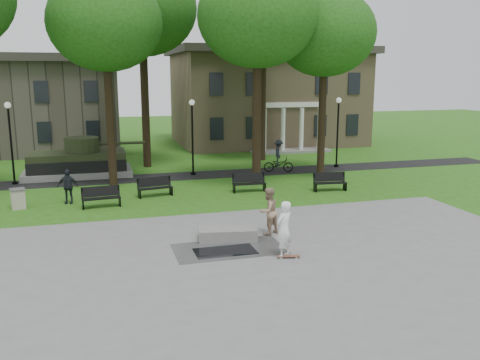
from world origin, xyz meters
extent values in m
plane|color=#2C5213|center=(0.00, 0.00, 0.00)|extent=(120.00, 120.00, 0.00)
cube|color=gray|center=(0.00, -5.00, 0.01)|extent=(22.00, 16.00, 0.02)
cube|color=black|center=(0.00, 12.00, 0.01)|extent=(44.00, 2.60, 0.01)
cube|color=#9E8460|center=(10.00, 26.00, 4.00)|extent=(16.00, 11.00, 8.00)
cube|color=#38332D|center=(10.00, 26.00, 8.30)|extent=(17.00, 12.00, 0.60)
cube|color=silver|center=(10.00, 20.50, 3.80)|extent=(6.00, 0.30, 0.40)
cube|color=#4C443D|center=(-11.00, 26.50, 3.60)|extent=(15.00, 10.00, 7.20)
cylinder|color=black|center=(-4.50, 10.50, 4.00)|extent=(0.48, 0.48, 8.00)
ellipsoid|color=#204510|center=(-4.50, 10.50, 9.00)|extent=(6.20, 6.20, 5.27)
cylinder|color=black|center=(3.50, 8.50, 4.16)|extent=(0.50, 0.50, 8.32)
ellipsoid|color=#204510|center=(3.50, 8.50, 9.36)|extent=(6.60, 6.60, 5.61)
cylinder|color=black|center=(8.00, 9.50, 3.84)|extent=(0.46, 0.46, 7.68)
ellipsoid|color=#204510|center=(8.00, 9.50, 8.64)|extent=(6.00, 6.00, 5.10)
cylinder|color=black|center=(-2.00, 16.00, 4.64)|extent=(0.54, 0.54, 9.28)
ellipsoid|color=#204510|center=(-2.00, 16.00, 10.44)|extent=(7.20, 7.20, 6.12)
cylinder|color=black|center=(6.50, 16.50, 4.32)|extent=(0.50, 0.50, 8.64)
ellipsoid|color=#204510|center=(6.50, 16.50, 9.72)|extent=(6.40, 6.40, 5.44)
cylinder|color=black|center=(-10.00, 12.30, 2.20)|extent=(0.12, 0.12, 4.40)
sphere|color=silver|center=(-10.00, 12.30, 4.55)|extent=(0.36, 0.36, 0.36)
cylinder|color=black|center=(-10.00, 12.30, 0.08)|extent=(0.32, 0.32, 0.16)
cylinder|color=black|center=(0.50, 12.30, 2.20)|extent=(0.12, 0.12, 4.40)
sphere|color=silver|center=(0.50, 12.30, 4.55)|extent=(0.36, 0.36, 0.36)
cylinder|color=black|center=(0.50, 12.30, 0.08)|extent=(0.32, 0.32, 0.16)
cylinder|color=black|center=(10.50, 12.30, 2.20)|extent=(0.12, 0.12, 4.40)
sphere|color=silver|center=(10.50, 12.30, 4.55)|extent=(0.36, 0.36, 0.36)
cylinder|color=black|center=(10.50, 12.30, 0.08)|extent=(0.32, 0.32, 0.16)
cube|color=gray|center=(-6.50, 14.00, 0.20)|extent=(6.50, 3.40, 0.40)
cube|color=#283019|center=(-6.50, 14.00, 0.95)|extent=(5.80, 2.80, 1.10)
cube|color=black|center=(-6.50, 12.65, 0.75)|extent=(5.80, 0.35, 0.70)
cube|color=black|center=(-6.50, 15.35, 0.75)|extent=(5.80, 0.35, 0.70)
cylinder|color=#283019|center=(-6.20, 14.00, 1.95)|extent=(2.10, 2.10, 0.90)
cylinder|color=#283019|center=(-3.90, 14.00, 1.95)|extent=(3.20, 0.18, 0.18)
cube|color=black|center=(-1.10, -2.18, 0.02)|extent=(2.20, 1.20, 0.00)
cube|color=gray|center=(-0.68, -0.90, 0.24)|extent=(2.34, 1.36, 0.45)
cube|color=brown|center=(0.85, -3.43, 0.06)|extent=(0.81, 0.37, 0.07)
imported|color=white|center=(0.72, -3.27, 1.01)|extent=(0.87, 0.78, 1.99)
imported|color=tan|center=(1.04, -0.70, 0.96)|extent=(1.14, 1.06, 1.88)
imported|color=#1E2329|center=(-6.80, 6.75, 0.85)|extent=(1.06, 0.60, 1.70)
imported|color=black|center=(6.02, 11.66, 0.50)|extent=(2.01, 1.20, 1.00)
imported|color=#22252D|center=(6.02, 11.66, 1.28)|extent=(0.91, 1.21, 1.66)
cube|color=black|center=(-5.24, 5.45, 0.45)|extent=(1.83, 0.60, 0.05)
cube|color=black|center=(-5.24, 5.67, 0.75)|extent=(1.81, 0.31, 0.50)
cube|color=black|center=(-6.09, 5.45, 0.23)|extent=(0.10, 0.45, 0.45)
cube|color=black|center=(-4.39, 5.45, 0.23)|extent=(0.10, 0.45, 0.45)
cube|color=black|center=(-2.51, 6.99, 0.45)|extent=(1.85, 0.76, 0.05)
cube|color=black|center=(-2.51, 7.21, 0.75)|extent=(1.80, 0.47, 0.50)
cube|color=black|center=(-3.36, 6.99, 0.23)|extent=(0.14, 0.45, 0.45)
cube|color=black|center=(-1.66, 6.99, 0.23)|extent=(0.14, 0.45, 0.45)
cube|color=black|center=(2.51, 6.67, 0.45)|extent=(1.82, 0.53, 0.05)
cube|color=black|center=(2.51, 6.89, 0.75)|extent=(1.80, 0.23, 0.50)
cube|color=black|center=(1.66, 6.67, 0.23)|extent=(0.08, 0.45, 0.45)
cube|color=black|center=(3.36, 6.67, 0.23)|extent=(0.08, 0.45, 0.45)
cube|color=black|center=(6.81, 5.66, 0.45)|extent=(1.84, 0.63, 0.05)
cube|color=black|center=(6.81, 5.88, 0.75)|extent=(1.81, 0.34, 0.50)
cube|color=black|center=(5.96, 5.66, 0.23)|extent=(0.11, 0.45, 0.45)
cube|color=black|center=(7.66, 5.66, 0.23)|extent=(0.11, 0.45, 0.45)
cube|color=#C0B09E|center=(-9.03, 6.34, 0.45)|extent=(0.72, 0.72, 0.90)
cube|color=#4C4C4C|center=(-9.03, 6.34, 0.93)|extent=(0.80, 0.80, 0.06)
camera|label=1|loc=(-5.34, -18.95, 6.22)|focal=38.00mm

